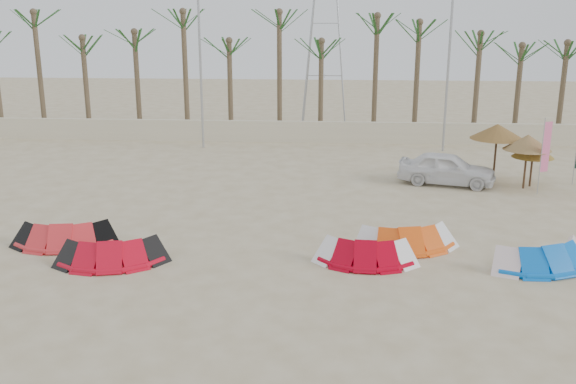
# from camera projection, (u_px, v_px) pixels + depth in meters

# --- Properties ---
(ground) EXTENTS (120.00, 120.00, 0.00)m
(ground) POSITION_uv_depth(u_px,v_px,m) (274.00, 292.00, 18.37)
(ground) COLOR beige
(ground) RESTS_ON ground
(boundary_wall) EXTENTS (60.00, 0.30, 1.30)m
(boundary_wall) POSITION_uv_depth(u_px,v_px,m) (306.00, 132.00, 39.32)
(boundary_wall) COLOR beige
(boundary_wall) RESTS_ON ground
(palm_line) EXTENTS (52.00, 4.00, 7.70)m
(palm_line) POSITION_uv_depth(u_px,v_px,m) (319.00, 34.00, 39.15)
(palm_line) COLOR brown
(palm_line) RESTS_ON ground
(lamp_b) EXTENTS (1.25, 0.14, 11.00)m
(lamp_b) POSITION_uv_depth(u_px,v_px,m) (200.00, 48.00, 36.41)
(lamp_b) COLOR #A5A8AD
(lamp_b) RESTS_ON ground
(lamp_c) EXTENTS (1.25, 0.14, 11.00)m
(lamp_c) POSITION_uv_depth(u_px,v_px,m) (450.00, 49.00, 35.48)
(lamp_c) COLOR #A5A8AD
(lamp_c) RESTS_ON ground
(pylon) EXTENTS (3.00, 3.00, 14.00)m
(pylon) POSITION_uv_depth(u_px,v_px,m) (324.00, 126.00, 45.19)
(pylon) COLOR #A5A8AD
(pylon) RESTS_ON ground
(kite_red_left) EXTENTS (3.60, 1.97, 0.90)m
(kite_red_left) POSITION_uv_depth(u_px,v_px,m) (68.00, 231.00, 22.19)
(kite_red_left) COLOR red
(kite_red_left) RESTS_ON ground
(kite_red_mid) EXTENTS (3.66, 2.16, 0.90)m
(kite_red_mid) POSITION_uv_depth(u_px,v_px,m) (115.00, 249.00, 20.57)
(kite_red_mid) COLOR red
(kite_red_mid) RESTS_ON ground
(kite_red_right) EXTENTS (3.25, 1.68, 0.90)m
(kite_red_right) POSITION_uv_depth(u_px,v_px,m) (365.00, 248.00, 20.58)
(kite_red_right) COLOR #AE0014
(kite_red_right) RESTS_ON ground
(kite_orange) EXTENTS (3.67, 2.11, 0.90)m
(kite_orange) POSITION_uv_depth(u_px,v_px,m) (406.00, 234.00, 21.90)
(kite_orange) COLOR #F35511
(kite_orange) RESTS_ON ground
(kite_blue) EXTENTS (3.96, 2.66, 0.90)m
(kite_blue) POSITION_uv_depth(u_px,v_px,m) (542.00, 252.00, 20.29)
(kite_blue) COLOR blue
(kite_blue) RESTS_ON ground
(parasol_left) EXTENTS (2.49, 2.49, 2.74)m
(parasol_left) POSITION_uv_depth(u_px,v_px,m) (497.00, 131.00, 29.76)
(parasol_left) COLOR #4C331E
(parasol_left) RESTS_ON ground
(parasol_mid) EXTENTS (1.89, 1.89, 2.06)m
(parasol_mid) POSITION_uv_depth(u_px,v_px,m) (533.00, 150.00, 29.06)
(parasol_mid) COLOR #4C331E
(parasol_mid) RESTS_ON ground
(parasol_right) EXTENTS (2.14, 2.14, 2.48)m
(parasol_right) POSITION_uv_depth(u_px,v_px,m) (528.00, 142.00, 28.60)
(parasol_right) COLOR #4C331E
(parasol_right) RESTS_ON ground
(flag_pink) EXTENTS (0.43, 0.19, 3.40)m
(flag_pink) POSITION_uv_depth(u_px,v_px,m) (546.00, 150.00, 27.68)
(flag_pink) COLOR #A5A8AD
(flag_pink) RESTS_ON ground
(car) EXTENTS (4.72, 2.86, 1.50)m
(car) POSITION_uv_depth(u_px,v_px,m) (447.00, 168.00, 29.69)
(car) COLOR white
(car) RESTS_ON ground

